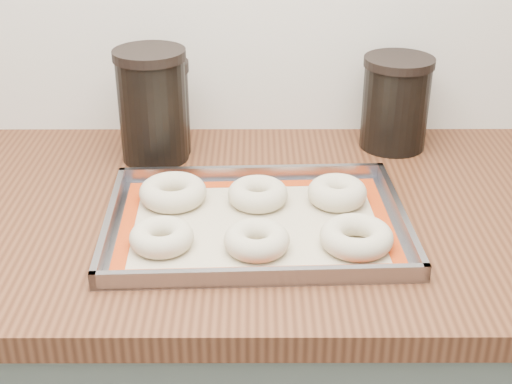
{
  "coord_description": "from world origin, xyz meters",
  "views": [
    {
      "loc": [
        -0.08,
        0.65,
        1.46
      ],
      "look_at": [
        -0.08,
        1.61,
        0.96
      ],
      "focal_mm": 50.0,
      "sensor_mm": 36.0,
      "label": 1
    }
  ],
  "objects_px": {
    "bagel_back_mid": "(258,194)",
    "canister_left": "(153,105)",
    "baking_tray": "(256,222)",
    "bagel_front_mid": "(257,240)",
    "bagel_back_right": "(337,193)",
    "bagel_back_left": "(173,192)",
    "canister_mid": "(160,108)",
    "canister_right": "(395,103)",
    "bagel_front_right": "(356,237)",
    "bagel_front_left": "(162,237)"
  },
  "relations": [
    {
      "from": "bagel_front_mid",
      "to": "bagel_back_right",
      "type": "bearing_deg",
      "value": 47.72
    },
    {
      "from": "bagel_front_right",
      "to": "canister_left",
      "type": "relative_size",
      "value": 0.52
    },
    {
      "from": "canister_left",
      "to": "bagel_back_mid",
      "type": "bearing_deg",
      "value": -45.11
    },
    {
      "from": "baking_tray",
      "to": "canister_mid",
      "type": "bearing_deg",
      "value": 122.21
    },
    {
      "from": "bagel_front_left",
      "to": "bagel_front_right",
      "type": "distance_m",
      "value": 0.28
    },
    {
      "from": "baking_tray",
      "to": "bagel_back_right",
      "type": "bearing_deg",
      "value": 27.07
    },
    {
      "from": "bagel_back_mid",
      "to": "baking_tray",
      "type": "bearing_deg",
      "value": -92.63
    },
    {
      "from": "bagel_front_right",
      "to": "canister_right",
      "type": "bearing_deg",
      "value": 72.74
    },
    {
      "from": "bagel_front_mid",
      "to": "canister_mid",
      "type": "bearing_deg",
      "value": 116.46
    },
    {
      "from": "baking_tray",
      "to": "canister_right",
      "type": "relative_size",
      "value": 2.69
    },
    {
      "from": "bagel_back_mid",
      "to": "canister_left",
      "type": "height_order",
      "value": "canister_left"
    },
    {
      "from": "bagel_front_mid",
      "to": "bagel_back_left",
      "type": "height_order",
      "value": "bagel_back_left"
    },
    {
      "from": "bagel_front_left",
      "to": "canister_left",
      "type": "height_order",
      "value": "canister_left"
    },
    {
      "from": "bagel_front_right",
      "to": "canister_left",
      "type": "distance_m",
      "value": 0.47
    },
    {
      "from": "baking_tray",
      "to": "bagel_back_mid",
      "type": "relative_size",
      "value": 4.83
    },
    {
      "from": "bagel_front_mid",
      "to": "bagel_back_mid",
      "type": "xyz_separation_m",
      "value": [
        0.0,
        0.14,
        0.0
      ]
    },
    {
      "from": "bagel_front_left",
      "to": "canister_right",
      "type": "xyz_separation_m",
      "value": [
        0.4,
        0.38,
        0.07
      ]
    },
    {
      "from": "bagel_back_mid",
      "to": "bagel_back_right",
      "type": "relative_size",
      "value": 1.02
    },
    {
      "from": "bagel_back_left",
      "to": "bagel_front_left",
      "type": "bearing_deg",
      "value": -91.03
    },
    {
      "from": "bagel_back_mid",
      "to": "canister_left",
      "type": "distance_m",
      "value": 0.28
    },
    {
      "from": "bagel_front_mid",
      "to": "bagel_back_right",
      "type": "relative_size",
      "value": 1.0
    },
    {
      "from": "bagel_front_left",
      "to": "bagel_back_right",
      "type": "height_order",
      "value": "bagel_back_right"
    },
    {
      "from": "baking_tray",
      "to": "canister_right",
      "type": "xyz_separation_m",
      "value": [
        0.26,
        0.31,
        0.08
      ]
    },
    {
      "from": "bagel_back_left",
      "to": "canister_left",
      "type": "relative_size",
      "value": 0.53
    },
    {
      "from": "bagel_front_mid",
      "to": "bagel_back_left",
      "type": "distance_m",
      "value": 0.2
    },
    {
      "from": "bagel_front_right",
      "to": "bagel_back_left",
      "type": "bearing_deg",
      "value": 153.48
    },
    {
      "from": "bagel_front_right",
      "to": "bagel_back_left",
      "type": "distance_m",
      "value": 0.31
    },
    {
      "from": "bagel_front_right",
      "to": "canister_right",
      "type": "distance_m",
      "value": 0.4
    },
    {
      "from": "canister_mid",
      "to": "canister_right",
      "type": "relative_size",
      "value": 1.01
    },
    {
      "from": "bagel_front_left",
      "to": "canister_right",
      "type": "distance_m",
      "value": 0.56
    },
    {
      "from": "bagel_back_left",
      "to": "canister_mid",
      "type": "xyz_separation_m",
      "value": [
        -0.04,
        0.21,
        0.07
      ]
    },
    {
      "from": "baking_tray",
      "to": "bagel_front_left",
      "type": "relative_size",
      "value": 5.02
    },
    {
      "from": "bagel_back_right",
      "to": "canister_mid",
      "type": "relative_size",
      "value": 0.55
    },
    {
      "from": "bagel_back_left",
      "to": "canister_right",
      "type": "xyz_separation_m",
      "value": [
        0.4,
        0.24,
        0.07
      ]
    },
    {
      "from": "bagel_front_mid",
      "to": "bagel_back_right",
      "type": "distance_m",
      "value": 0.2
    },
    {
      "from": "baking_tray",
      "to": "bagel_back_left",
      "type": "xyz_separation_m",
      "value": [
        -0.14,
        0.07,
        0.02
      ]
    },
    {
      "from": "bagel_back_mid",
      "to": "canister_right",
      "type": "xyz_separation_m",
      "value": [
        0.26,
        0.24,
        0.07
      ]
    },
    {
      "from": "baking_tray",
      "to": "bagel_back_left",
      "type": "height_order",
      "value": "bagel_back_left"
    },
    {
      "from": "bagel_back_right",
      "to": "canister_left",
      "type": "distance_m",
      "value": 0.38
    },
    {
      "from": "bagel_front_right",
      "to": "bagel_back_right",
      "type": "relative_size",
      "value": 1.12
    },
    {
      "from": "bagel_front_mid",
      "to": "canister_mid",
      "type": "relative_size",
      "value": 0.54
    },
    {
      "from": "baking_tray",
      "to": "bagel_back_right",
      "type": "height_order",
      "value": "bagel_back_right"
    },
    {
      "from": "bagel_back_right",
      "to": "canister_left",
      "type": "bearing_deg",
      "value": 149.36
    },
    {
      "from": "bagel_back_left",
      "to": "baking_tray",
      "type": "bearing_deg",
      "value": -27.86
    },
    {
      "from": "bagel_front_left",
      "to": "bagel_back_left",
      "type": "xyz_separation_m",
      "value": [
        0.0,
        0.14,
        0.0
      ]
    },
    {
      "from": "bagel_front_right",
      "to": "bagel_back_mid",
      "type": "xyz_separation_m",
      "value": [
        -0.14,
        0.14,
        0.0
      ]
    },
    {
      "from": "bagel_front_mid",
      "to": "bagel_back_mid",
      "type": "bearing_deg",
      "value": 89.14
    },
    {
      "from": "baking_tray",
      "to": "bagel_front_mid",
      "type": "distance_m",
      "value": 0.08
    },
    {
      "from": "bagel_front_mid",
      "to": "bagel_back_left",
      "type": "xyz_separation_m",
      "value": [
        -0.14,
        0.15,
        0.0
      ]
    },
    {
      "from": "canister_left",
      "to": "baking_tray",
      "type": "bearing_deg",
      "value": -53.97
    }
  ]
}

